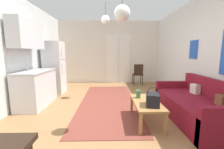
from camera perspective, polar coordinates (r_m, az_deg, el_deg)
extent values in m
cube|color=#996D44|center=(3.36, -1.00, -16.18)|extent=(5.05, 7.59, 0.10)
cube|color=silver|center=(6.59, -1.12, 8.79)|extent=(4.65, 0.10, 2.76)
cube|color=white|center=(6.54, 0.31, 5.58)|extent=(0.52, 0.02, 2.03)
cube|color=white|center=(6.58, 5.01, 5.57)|extent=(0.52, 0.02, 2.03)
cube|color=white|center=(6.58, 2.73, 14.70)|extent=(1.13, 0.03, 0.06)
cube|color=silver|center=(3.81, 35.98, 7.32)|extent=(0.10, 7.19, 2.76)
cube|color=blue|center=(4.38, 29.64, 8.60)|extent=(0.02, 0.34, 0.48)
cube|color=black|center=(4.80, -29.28, 12.10)|extent=(0.02, 0.32, 0.40)
cube|color=brown|center=(4.08, -1.59, -10.76)|extent=(1.48, 3.60, 0.01)
cube|color=maroon|center=(3.48, 29.43, -11.73)|extent=(0.94, 1.93, 0.43)
cube|color=maroon|center=(3.63, 35.09, -8.07)|extent=(0.15, 1.93, 0.83)
cube|color=maroon|center=(4.22, 23.24, -6.56)|extent=(0.94, 0.11, 0.61)
cube|color=brown|center=(3.22, 37.38, -8.20)|extent=(0.15, 0.20, 0.20)
cube|color=beige|center=(3.83, 30.09, -4.97)|extent=(0.13, 0.22, 0.22)
cube|color=#A87542|center=(2.94, 13.47, -10.60)|extent=(0.50, 1.02, 0.04)
cube|color=#A87542|center=(2.56, 11.29, -18.71)|extent=(0.05, 0.05, 0.38)
cube|color=#A87542|center=(2.67, 20.55, -17.84)|extent=(0.05, 0.05, 0.38)
cube|color=#A87542|center=(3.41, 7.83, -11.50)|extent=(0.05, 0.05, 0.38)
cube|color=#A87542|center=(3.49, 14.77, -11.18)|extent=(0.05, 0.05, 0.38)
cylinder|color=#47704C|center=(3.09, 10.38, -7.60)|extent=(0.10, 0.10, 0.17)
cylinder|color=#477F42|center=(3.05, 10.47, -4.11)|extent=(0.01, 0.01, 0.22)
cube|color=black|center=(2.71, 15.80, -9.53)|extent=(0.28, 0.35, 0.22)
torus|color=black|center=(2.67, 15.91, -6.87)|extent=(0.20, 0.01, 0.20)
cube|color=white|center=(5.20, -21.84, 2.53)|extent=(0.57, 0.62, 1.73)
cube|color=#4C4C51|center=(5.09, -18.93, 5.65)|extent=(0.01, 0.59, 0.01)
cylinder|color=#B7BABF|center=(4.92, -19.47, 7.96)|extent=(0.02, 0.02, 0.24)
cylinder|color=#B7BABF|center=(4.95, -19.17, 1.95)|extent=(0.02, 0.02, 0.38)
cube|color=silver|center=(4.22, -27.74, -5.01)|extent=(0.57, 1.23, 0.88)
cube|color=#B7BABF|center=(4.14, -28.18, 1.10)|extent=(0.60, 1.26, 0.03)
cube|color=#999BA0|center=(4.21, -27.71, 0.61)|extent=(0.36, 0.40, 0.10)
cylinder|color=#B7BABF|center=(4.30, -30.55, 2.70)|extent=(0.02, 0.02, 0.20)
cube|color=silver|center=(4.20, -30.64, 13.50)|extent=(0.32, 1.11, 0.69)
cylinder|color=black|center=(6.51, 11.34, -1.71)|extent=(0.03, 0.03, 0.43)
cylinder|color=black|center=(6.45, 8.21, -1.73)|extent=(0.03, 0.03, 0.43)
cylinder|color=black|center=(6.19, 11.99, -2.27)|extent=(0.03, 0.03, 0.43)
cylinder|color=black|center=(6.12, 8.69, -2.30)|extent=(0.03, 0.03, 0.43)
cube|color=black|center=(6.28, 10.11, 0.00)|extent=(0.42, 0.40, 0.04)
cube|color=black|center=(6.07, 10.48, 1.90)|extent=(0.38, 0.03, 0.44)
sphere|color=white|center=(2.46, 4.03, 23.03)|extent=(0.26, 0.26, 0.26)
cylinder|color=black|center=(4.45, -2.69, 24.61)|extent=(0.01, 0.01, 0.35)
sphere|color=white|center=(4.38, -2.66, 20.84)|extent=(0.25, 0.25, 0.25)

